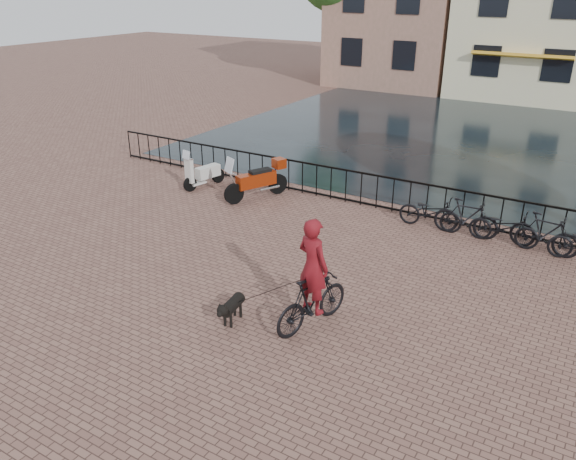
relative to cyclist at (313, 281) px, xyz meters
The scene contains 11 objects.
ground 2.35m from the cyclist, 130.15° to the right, with size 100.00×100.00×0.00m, color brown.
canal_water 15.77m from the cyclist, 95.00° to the left, with size 20.00×20.00×0.00m, color black.
railing 6.54m from the cyclist, 102.15° to the left, with size 20.00×0.05×1.02m.
cyclist is the anchor object (origin of this frame).
dog 1.70m from the cyclist, 154.83° to the right, with size 0.41×0.92×0.60m.
motorcycle 7.11m from the cyclist, 132.78° to the left, with size 1.30×2.08×1.47m.
scooter 8.65m from the cyclist, 142.71° to the left, with size 0.72×1.53×1.37m.
parked_bike_0 5.82m from the cyclist, 85.76° to the left, with size 0.60×1.72×0.90m, color black.
parked_bike_1 5.96m from the cyclist, 76.58° to the left, with size 0.47×1.66×1.00m, color black.
parked_bike_2 6.25m from the cyclist, 68.04° to the left, with size 0.60×1.72×0.90m, color black.
parked_bike_3 6.66m from the cyclist, 60.41° to the left, with size 0.47×1.66×1.00m, color black.
Camera 1 is at (5.74, -6.48, 6.15)m, focal length 35.00 mm.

